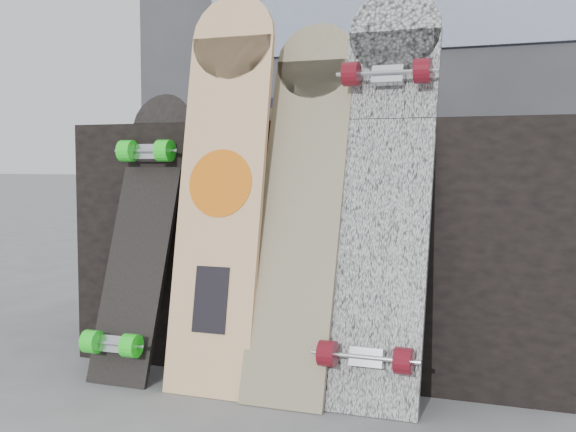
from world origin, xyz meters
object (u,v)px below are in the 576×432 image
at_px(skateboard_dark, 141,228).
at_px(vendor_table, 327,242).
at_px(longboard_celtic, 302,193).
at_px(longboard_geisha, 222,178).
at_px(longboard_cascadia, 383,181).

bearing_deg(skateboard_dark, vendor_table, 37.10).
bearing_deg(longboard_celtic, skateboard_dark, -178.56).
bearing_deg(longboard_geisha, vendor_table, 63.98).
bearing_deg(longboard_celtic, longboard_geisha, -170.23).
xyz_separation_m(longboard_celtic, skateboard_dark, (-0.54, -0.01, -0.12)).
height_order(longboard_celtic, skateboard_dark, longboard_celtic).
distance_m(vendor_table, skateboard_dark, 0.63).
xyz_separation_m(vendor_table, longboard_geisha, (-0.20, -0.40, 0.23)).
relative_size(longboard_geisha, longboard_cascadia, 0.99).
height_order(longboard_cascadia, skateboard_dark, longboard_cascadia).
distance_m(longboard_cascadia, skateboard_dark, 0.79).
bearing_deg(longboard_celtic, vendor_table, 96.62).
distance_m(vendor_table, longboard_geisha, 0.50).
bearing_deg(vendor_table, longboard_cascadia, -51.50).
bearing_deg(vendor_table, longboard_geisha, -116.02).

